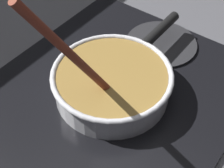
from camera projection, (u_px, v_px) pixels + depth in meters
name	position (u px, v px, depth m)	size (l,w,h in m)	color
ground	(150.00, 144.00, 0.63)	(2.40, 1.60, 0.04)	#4C4C51
hob_plate	(112.00, 95.00, 0.68)	(0.56, 0.48, 0.01)	black
burner_ring	(112.00, 92.00, 0.68)	(0.21, 0.21, 0.01)	#592D0C
spare_burner	(161.00, 43.00, 0.78)	(0.17, 0.17, 0.01)	#262628
cooking_pan	(112.00, 82.00, 0.66)	(0.41, 0.24, 0.29)	silver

